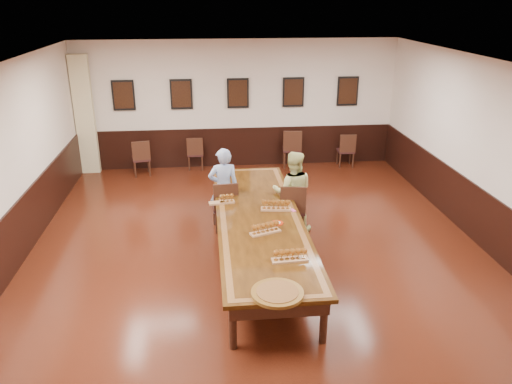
{
  "coord_description": "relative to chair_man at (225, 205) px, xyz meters",
  "views": [
    {
      "loc": [
        -0.81,
        -7.49,
        4.19
      ],
      "look_at": [
        0.0,
        0.5,
        1.0
      ],
      "focal_mm": 35.0,
      "sensor_mm": 36.0,
      "label": 1
    }
  ],
  "objects": [
    {
      "name": "chair_man",
      "position": [
        0.0,
        0.0,
        0.0
      ],
      "size": [
        0.5,
        0.54,
        0.98
      ],
      "primitive_type": null,
      "rotation": [
        0.0,
        0.0,
        3.23
      ],
      "color": "black",
      "rests_on": "floor"
    },
    {
      "name": "spare_chair_d",
      "position": [
        3.28,
        3.44,
        -0.05
      ],
      "size": [
        0.43,
        0.47,
        0.89
      ],
      "primitive_type": null,
      "rotation": [
        0.0,
        0.0,
        3.1
      ],
      "color": "black",
      "rests_on": "floor"
    },
    {
      "name": "carved_platter",
      "position": [
        0.5,
        -3.5,
        0.28
      ],
      "size": [
        0.81,
        0.81,
        0.05
      ],
      "color": "#5E3912",
      "rests_on": "conference_table"
    },
    {
      "name": "floor",
      "position": [
        0.52,
        -1.19,
        -0.5
      ],
      "size": [
        8.0,
        10.0,
        0.02
      ],
      "primitive_type": "cube",
      "color": "black",
      "rests_on": "ground"
    },
    {
      "name": "flight_b",
      "position": [
        0.84,
        -0.94,
        0.35
      ],
      "size": [
        0.53,
        0.22,
        0.19
      ],
      "color": "#9C6A41",
      "rests_on": "conference_table"
    },
    {
      "name": "person_woman",
      "position": [
        1.26,
        -0.19,
        0.29
      ],
      "size": [
        0.85,
        0.7,
        1.55
      ],
      "primitive_type": "imported",
      "rotation": [
        0.0,
        0.0,
        3.0
      ],
      "color": "#D3D585",
      "rests_on": "floor"
    },
    {
      "name": "posters",
      "position": [
        0.52,
        3.74,
        1.41
      ],
      "size": [
        6.14,
        0.04,
        0.74
      ],
      "color": "black",
      "rests_on": "wall_back"
    },
    {
      "name": "wall_right",
      "position": [
        4.53,
        -1.19,
        1.11
      ],
      "size": [
        0.02,
        10.0,
        3.2
      ],
      "primitive_type": "cube",
      "color": "beige",
      "rests_on": "floor"
    },
    {
      "name": "spare_chair_b",
      "position": [
        -0.59,
        3.62,
        -0.06
      ],
      "size": [
        0.41,
        0.44,
        0.86
      ],
      "primitive_type": null,
      "rotation": [
        0.0,
        0.0,
        3.13
      ],
      "color": "black",
      "rests_on": "floor"
    },
    {
      "name": "red_plate_grp",
      "position": [
        0.79,
        -1.48,
        0.27
      ],
      "size": [
        0.2,
        0.2,
        0.03
      ],
      "color": "#B0270B",
      "rests_on": "conference_table"
    },
    {
      "name": "spare_chair_c",
      "position": [
        1.89,
        3.55,
        0.01
      ],
      "size": [
        0.52,
        0.56,
        1.0
      ],
      "primitive_type": null,
      "rotation": [
        0.0,
        0.0,
        3.03
      ],
      "color": "black",
      "rests_on": "floor"
    },
    {
      "name": "wall_back",
      "position": [
        0.52,
        3.82,
        1.11
      ],
      "size": [
        8.0,
        0.02,
        3.2
      ],
      "primitive_type": "cube",
      "color": "beige",
      "rests_on": "floor"
    },
    {
      "name": "ceiling",
      "position": [
        0.52,
        -1.19,
        2.72
      ],
      "size": [
        8.0,
        10.0,
        0.02
      ],
      "primitive_type": "cube",
      "color": "white",
      "rests_on": "floor"
    },
    {
      "name": "curtain",
      "position": [
        -3.23,
        3.63,
        0.96
      ],
      "size": [
        0.45,
        0.18,
        2.9
      ],
      "primitive_type": "cube",
      "color": "beige",
      "rests_on": "floor"
    },
    {
      "name": "flight_c",
      "position": [
        0.55,
        -1.81,
        0.34
      ],
      "size": [
        0.51,
        0.31,
        0.18
      ],
      "color": "#9C6A41",
      "rests_on": "conference_table"
    },
    {
      "name": "conference_table",
      "position": [
        0.52,
        -1.19,
        0.12
      ],
      "size": [
        1.4,
        5.0,
        0.76
      ],
      "color": "black",
      "rests_on": "floor"
    },
    {
      "name": "person_man",
      "position": [
        -0.01,
        0.1,
        0.29
      ],
      "size": [
        0.6,
        0.43,
        1.57
      ],
      "primitive_type": "imported",
      "rotation": [
        0.0,
        0.0,
        3.23
      ],
      "color": "#496DB7",
      "rests_on": "floor"
    },
    {
      "name": "pink_phone",
      "position": [
        1.12,
        -0.99,
        0.26
      ],
      "size": [
        0.11,
        0.15,
        0.01
      ],
      "primitive_type": "cube",
      "rotation": [
        0.0,
        0.0,
        0.4
      ],
      "color": "#FB53B1",
      "rests_on": "conference_table"
    },
    {
      "name": "flight_a",
      "position": [
        -0.03,
        -0.55,
        0.34
      ],
      "size": [
        0.47,
        0.19,
        0.17
      ],
      "color": "#9C6A41",
      "rests_on": "conference_table"
    },
    {
      "name": "spare_chair_a",
      "position": [
        -1.92,
        3.27,
        -0.04
      ],
      "size": [
        0.51,
        0.54,
        0.91
      ],
      "primitive_type": null,
      "rotation": [
        0.0,
        0.0,
        3.35
      ],
      "color": "black",
      "rests_on": "floor"
    },
    {
      "name": "chair_woman",
      "position": [
        1.24,
        -0.3,
        0.01
      ],
      "size": [
        0.53,
        0.57,
        0.99
      ],
      "primitive_type": null,
      "rotation": [
        0.0,
        0.0,
        3.0
      ],
      "color": "black",
      "rests_on": "floor"
    },
    {
      "name": "flight_d",
      "position": [
        0.79,
        -2.7,
        0.35
      ],
      "size": [
        0.51,
        0.19,
        0.19
      ],
      "color": "#9C6A41",
      "rests_on": "conference_table"
    },
    {
      "name": "wainscoting",
      "position": [
        0.52,
        -1.19,
        0.01
      ],
      "size": [
        8.0,
        10.0,
        1.0
      ],
      "color": "black",
      "rests_on": "floor"
    }
  ]
}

